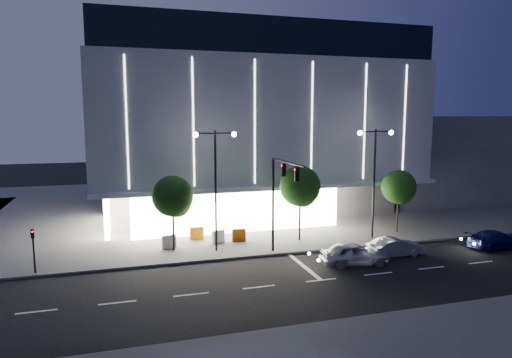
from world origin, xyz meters
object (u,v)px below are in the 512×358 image
object	(u,v)px
traffic_mast	(280,188)
street_lamp_west	(215,173)
car_third	(496,240)
street_lamp_east	(375,167)
car_second	(395,247)
car_lead	(354,254)
barrier_c	(239,235)
tree_left	(173,199)
barrier_a	(197,233)
barrier_b	(169,242)
tree_right	(399,189)
barrier_d	(218,237)
tree_mid	(300,188)
ped_signal_far	(34,246)

from	to	relation	value
traffic_mast	street_lamp_west	xyz separation A→B (m)	(-4.00, 2.66, 0.93)
car_third	street_lamp_east	bearing A→B (deg)	52.19
street_lamp_west	car_second	size ratio (longest dim) A/B	2.20
car_lead	barrier_c	xyz separation A→B (m)	(-6.12, 7.48, -0.12)
car_second	street_lamp_east	bearing A→B (deg)	-13.40
tree_left	barrier_a	xyz separation A→B (m)	(2.09, 2.50, -3.38)
traffic_mast	street_lamp_east	bearing A→B (deg)	16.48
traffic_mast	barrier_b	world-z (taller)	traffic_mast
tree_right	barrier_c	world-z (taller)	tree_right
barrier_d	car_lead	bearing A→B (deg)	-67.64
car_second	barrier_a	size ratio (longest dim) A/B	3.72
barrier_c	barrier_d	bearing A→B (deg)	-174.87
barrier_c	traffic_mast	bearing A→B (deg)	-66.81
car_lead	barrier_a	xyz separation A→B (m)	(-9.24, 8.97, -0.12)
tree_mid	tree_left	bearing A→B (deg)	-180.00
ped_signal_far	tree_mid	bearing A→B (deg)	7.55
tree_mid	tree_right	distance (m)	9.01
tree_left	tree_right	world-z (taller)	tree_left
traffic_mast	street_lamp_east	world-z (taller)	street_lamp_east
street_lamp_west	tree_mid	distance (m)	7.28
street_lamp_east	street_lamp_west	bearing A→B (deg)	180.00
tree_left	car_third	xyz separation A→B (m)	(23.63, -6.01, -3.35)
barrier_b	car_lead	bearing A→B (deg)	-48.32
ped_signal_far	barrier_a	size ratio (longest dim) A/B	2.73
traffic_mast	car_third	world-z (taller)	traffic_mast
barrier_a	car_second	bearing A→B (deg)	-32.55
tree_right	car_second	bearing A→B (deg)	-124.72
traffic_mast	street_lamp_east	xyz separation A→B (m)	(9.00, 2.66, 0.93)
street_lamp_west	tree_right	world-z (taller)	street_lamp_west
traffic_mast	tree_left	bearing A→B (deg)	152.16
tree_left	car_third	world-z (taller)	tree_left
street_lamp_east	barrier_a	world-z (taller)	street_lamp_east
tree_right	barrier_c	xyz separation A→B (m)	(-13.79, 1.00, -3.23)
ped_signal_far	car_third	bearing A→B (deg)	-6.10
street_lamp_west	tree_left	bearing A→B (deg)	161.06
street_lamp_west	tree_mid	bearing A→B (deg)	8.26
traffic_mast	car_lead	distance (m)	6.70
traffic_mast	barrier_d	distance (m)	7.23
street_lamp_west	car_third	bearing A→B (deg)	-13.59
car_third	barrier_a	distance (m)	23.16
street_lamp_west	barrier_d	xyz separation A→B (m)	(0.55, 1.94, -5.31)
tree_mid	car_second	world-z (taller)	tree_mid
street_lamp_east	tree_left	distance (m)	16.12
ped_signal_far	tree_left	world-z (taller)	tree_left
car_lead	tree_mid	bearing A→B (deg)	18.30
traffic_mast	car_third	xyz separation A→B (m)	(16.66, -2.33, -4.35)
car_third	car_lead	bearing A→B (deg)	87.45
tree_mid	tree_right	size ratio (longest dim) A/B	1.12
barrier_d	barrier_a	bearing A→B (deg)	108.19
traffic_mast	barrier_b	xyz separation A→B (m)	(-7.30, 4.28, -4.38)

